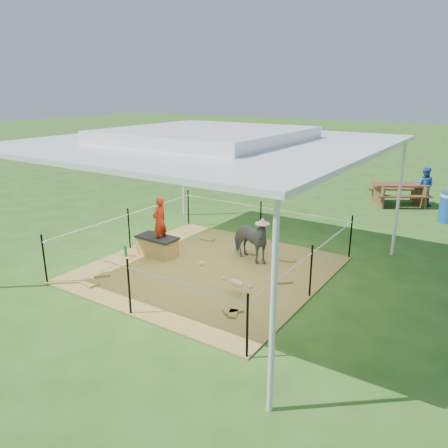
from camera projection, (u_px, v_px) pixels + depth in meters
The scene contains 13 objects.
ground at pixel (208, 270), 9.11m from camera, with size 90.00×90.00×0.00m, color #2D5919.
hay_patch at pixel (208, 269), 9.11m from camera, with size 4.60×4.60×0.03m, color brown.
canopy_tent at pixel (207, 140), 8.31m from camera, with size 6.30×6.30×2.90m.
rope_fence at pixel (208, 241), 8.92m from camera, with size 4.54×4.54×1.00m.
straw_bale at pixel (157, 247), 9.79m from camera, with size 0.88×0.44×0.39m, color #B88442.
dark_cloth at pixel (157, 238), 9.73m from camera, with size 0.94×0.49×0.05m, color black.
woman at pixel (159, 217), 9.53m from camera, with size 0.39×0.25×1.06m, color red.
green_bottle at pixel (126, 251), 9.74m from camera, with size 0.07×0.07×0.25m, color #17692C.
pony at pixel (249, 240), 9.38m from camera, with size 0.52×1.14×0.96m, color #4D4D52.
pink_hat at pixel (250, 215), 9.22m from camera, with size 0.30×0.30×0.14m, color pink.
foal at pixel (237, 282), 7.90m from camera, with size 0.89×0.50×0.50m, color beige, non-canonical shape.
picnic_table_near at pixel (398, 194), 14.11m from camera, with size 1.68×1.21×0.70m, color brown.
distant_person at pixel (424, 186), 14.00m from camera, with size 0.61×0.47×1.25m, color blue.
Camera 1 is at (4.89, -6.86, 3.63)m, focal length 35.00 mm.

